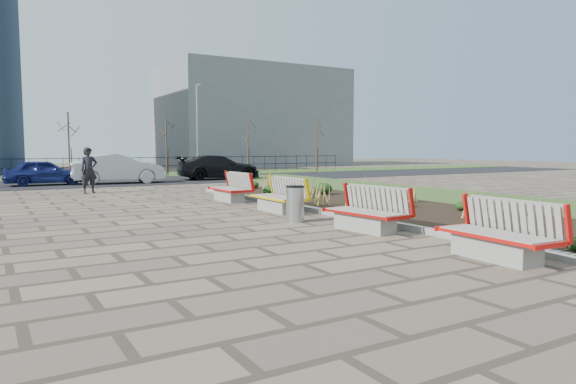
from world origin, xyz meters
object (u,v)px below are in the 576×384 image
bench_b (365,209)px  litter_bin (295,204)px  bench_d (229,187)px  car_black (219,167)px  pedestrian (89,170)px  lamp_east (197,131)px  car_blue (44,172)px  bench_c (277,195)px  car_silver (118,169)px  bench_a (496,231)px

bench_b → litter_bin: 2.13m
bench_d → car_black: (4.54, 11.62, 0.23)m
pedestrian → car_black: size_ratio=0.39×
bench_d → car_black: bearing=68.7°
bench_d → lamp_east: (5.00, 16.33, 2.54)m
pedestrian → car_blue: pedestrian is taller
bench_c → car_black: car_black is taller
car_blue → car_black: car_black is taller
bench_c → bench_d: (0.00, 3.50, 0.00)m
litter_bin → car_silver: 16.63m
bench_c → pedestrian: pedestrian is taller
pedestrian → car_silver: size_ratio=0.41×
litter_bin → car_silver: size_ratio=0.20×
bench_b → lamp_east: 24.55m
bench_c → lamp_east: (5.00, 19.83, 2.54)m
car_black → car_blue: bearing=95.5°
lamp_east → bench_d: bearing=-107.0°
pedestrian → bench_b: bearing=-83.8°
car_blue → lamp_east: lamp_east is taller
car_black → lamp_east: size_ratio=0.82×
car_silver → car_black: bearing=-79.8°
bench_a → bench_c: (0.00, 7.58, 0.00)m
car_silver → lamp_east: bearing=-45.7°
bench_d → car_silver: (-1.39, 11.07, 0.29)m
car_blue → car_black: (9.41, -0.05, 0.06)m
pedestrian → car_black: pedestrian is taller
pedestrian → lamp_east: 13.74m
pedestrian → lamp_east: lamp_east is taller
litter_bin → car_silver: (-0.77, 16.61, 0.34)m
litter_bin → car_blue: car_blue is taller
litter_bin → car_black: car_black is taller
bench_c → lamp_east: 20.60m
pedestrian → bench_c: bearing=-77.6°
car_blue → car_silver: 3.53m
pedestrian → car_silver: pedestrian is taller
car_blue → car_silver: car_silver is taller
bench_a → car_black: bearing=81.5°
bench_a → lamp_east: (5.00, 27.40, 2.54)m
bench_b → bench_a: bearing=-95.8°
pedestrian → car_silver: bearing=56.7°
litter_bin → bench_c: bearing=73.2°
litter_bin → bench_a: bearing=-83.6°
bench_d → lamp_east: 17.26m
bench_c → lamp_east: bearing=75.2°
car_silver → lamp_east: size_ratio=0.78×
bench_d → car_black: 12.48m
litter_bin → pedestrian: bearing=105.1°
bench_c → car_blue: (-4.87, 15.17, 0.17)m
bench_d → lamp_east: size_ratio=0.35×
bench_c → bench_d: bearing=89.3°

